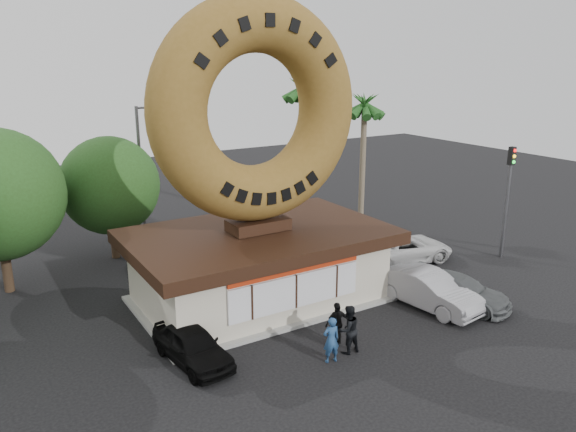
% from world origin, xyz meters
% --- Properties ---
extents(ground, '(90.00, 90.00, 0.00)m').
position_xyz_m(ground, '(0.00, 0.00, 0.00)').
color(ground, black).
rests_on(ground, ground).
extents(donut_shop, '(11.20, 7.20, 3.80)m').
position_xyz_m(donut_shop, '(0.00, 5.98, 1.77)').
color(donut_shop, beige).
rests_on(donut_shop, ground).
extents(giant_donut, '(9.31, 2.37, 9.31)m').
position_xyz_m(giant_donut, '(0.00, 6.00, 8.45)').
color(giant_donut, brown).
rests_on(giant_donut, donut_shop).
extents(tree_mid, '(5.20, 5.20, 6.63)m').
position_xyz_m(tree_mid, '(-4.00, 15.00, 4.02)').
color(tree_mid, '#473321').
rests_on(tree_mid, ground).
extents(palm_near, '(2.60, 2.60, 9.75)m').
position_xyz_m(palm_near, '(7.50, 14.00, 8.41)').
color(palm_near, '#726651').
rests_on(palm_near, ground).
extents(palm_far, '(2.60, 2.60, 8.75)m').
position_xyz_m(palm_far, '(11.00, 12.50, 7.48)').
color(palm_far, '#726651').
rests_on(palm_far, ground).
extents(street_lamp, '(2.11, 0.20, 8.00)m').
position_xyz_m(street_lamp, '(-1.86, 16.00, 4.48)').
color(street_lamp, '#59595E').
rests_on(street_lamp, ground).
extents(traffic_signal, '(0.30, 0.38, 6.07)m').
position_xyz_m(traffic_signal, '(14.00, 3.99, 3.87)').
color(traffic_signal, '#59595E').
rests_on(traffic_signal, ground).
extents(person_left, '(0.69, 0.50, 1.74)m').
position_xyz_m(person_left, '(-0.38, -0.02, 0.87)').
color(person_left, navy).
rests_on(person_left, ground).
extents(person_center, '(0.91, 0.71, 1.87)m').
position_xyz_m(person_center, '(0.55, 0.19, 0.93)').
color(person_center, black).
rests_on(person_center, ground).
extents(person_right, '(1.04, 0.54, 1.69)m').
position_xyz_m(person_right, '(0.60, 0.94, 0.84)').
color(person_right, black).
rests_on(person_right, ground).
extents(car_black, '(2.05, 4.10, 1.34)m').
position_xyz_m(car_black, '(-4.61, 2.56, 0.67)').
color(car_black, black).
rests_on(car_black, ground).
extents(car_silver, '(2.29, 5.01, 1.59)m').
position_xyz_m(car_silver, '(5.97, 1.50, 0.80)').
color(car_silver, gray).
rests_on(car_silver, ground).
extents(car_grey, '(3.26, 4.95, 1.33)m').
position_xyz_m(car_grey, '(7.27, 0.97, 0.67)').
color(car_grey, '#5A5E5F').
rests_on(car_grey, ground).
extents(car_white, '(5.69, 3.43, 1.48)m').
position_xyz_m(car_white, '(9.02, 6.36, 0.74)').
color(car_white, silver).
rests_on(car_white, ground).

